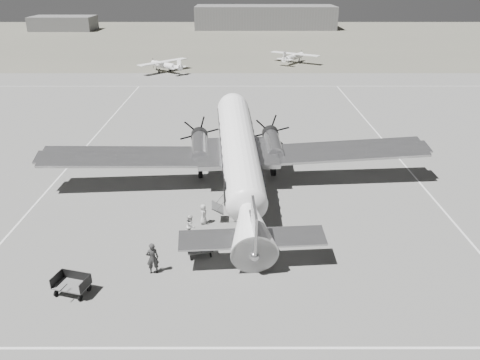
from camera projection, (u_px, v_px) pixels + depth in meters
name	position (u px, v px, depth m)	size (l,w,h in m)	color
ground	(278.00, 208.00, 34.23)	(260.00, 260.00, 0.00)	slate
taxi_line_near	(300.00, 348.00, 21.43)	(60.00, 0.15, 0.01)	silver
taxi_line_right	(441.00, 208.00, 34.24)	(0.15, 80.00, 0.01)	silver
taxi_line_left	(76.00, 158.00, 43.35)	(0.15, 60.00, 0.01)	silver
taxi_line_horizon	(258.00, 86.00, 70.77)	(90.00, 0.15, 0.01)	silver
grass_infield	(250.00, 39.00, 121.02)	(260.00, 90.00, 0.01)	#5E5B4F
hangar_main	(265.00, 17.00, 142.53)	(42.00, 14.00, 6.60)	#5E5E5E
shed_secondary	(63.00, 23.00, 138.44)	(18.00, 10.00, 4.00)	#5A5A5A
dc3_airliner	(240.00, 160.00, 34.90)	(31.22, 21.66, 5.95)	#AFAFB2
light_plane_left	(165.00, 66.00, 80.20)	(10.03, 8.14, 2.08)	white
light_plane_right	(294.00, 58.00, 88.20)	(9.88, 8.02, 2.05)	white
baggage_cart_near	(199.00, 249.00, 28.30)	(1.59, 1.12, 0.90)	#5A5A5A
baggage_cart_far	(72.00, 285.00, 24.88)	(1.90, 1.34, 1.08)	#5A5A5A
ground_crew	(153.00, 258.00, 26.45)	(0.71, 0.46, 1.94)	#2B2B2B
ramp_agent	(191.00, 226.00, 30.24)	(0.75, 0.59, 1.54)	silver
passenger	(203.00, 214.00, 31.80)	(0.71, 0.46, 1.44)	#ABAAA8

